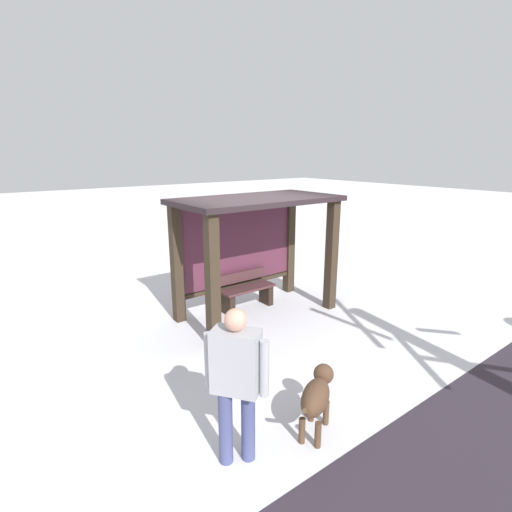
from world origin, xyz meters
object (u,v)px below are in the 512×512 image
bus_shelter (251,231)px  bench_left_inside (247,292)px  dog (317,395)px  person_walking (236,375)px

bus_shelter → bench_left_inside: size_ratio=2.67×
bench_left_inside → dog: bench_left_inside is taller
bus_shelter → dog: bus_shelter is taller
person_walking → dog: 1.10m
bus_shelter → dog: size_ratio=3.46×
dog → bench_left_inside: bearing=66.3°
person_walking → dog: (0.95, -0.16, -0.52)m
bus_shelter → bench_left_inside: bearing=90.0°
bench_left_inside → person_walking: bearing=-127.2°
bus_shelter → dog: (-1.47, -3.20, -1.15)m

